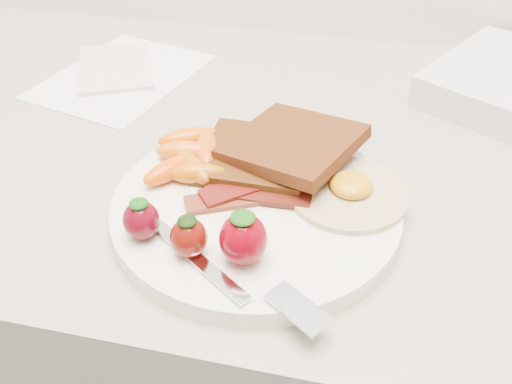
# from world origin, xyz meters

# --- Properties ---
(counter) EXTENTS (2.00, 0.60, 0.90)m
(counter) POSITION_xyz_m (0.00, 1.70, 0.45)
(counter) COLOR gray
(counter) RESTS_ON ground
(plate) EXTENTS (0.27, 0.27, 0.02)m
(plate) POSITION_xyz_m (0.01, 1.57, 0.91)
(plate) COLOR white
(plate) RESTS_ON counter
(toast_lower) EXTENTS (0.11, 0.11, 0.01)m
(toast_lower) POSITION_xyz_m (-0.01, 1.63, 0.93)
(toast_lower) COLOR #3B260B
(toast_lower) RESTS_ON plate
(toast_upper) EXTENTS (0.15, 0.15, 0.03)m
(toast_upper) POSITION_xyz_m (0.03, 1.64, 0.94)
(toast_upper) COLOR #361706
(toast_upper) RESTS_ON toast_lower
(fried_egg) EXTENTS (0.12, 0.12, 0.02)m
(fried_egg) POSITION_xyz_m (0.09, 1.59, 0.92)
(fried_egg) COLOR silver
(fried_egg) RESTS_ON plate
(bacon_strips) EXTENTS (0.12, 0.09, 0.01)m
(bacon_strips) POSITION_xyz_m (0.00, 1.57, 0.92)
(bacon_strips) COLOR #3E0E09
(bacon_strips) RESTS_ON plate
(baby_carrots) EXTENTS (0.09, 0.12, 0.02)m
(baby_carrots) POSITION_xyz_m (-0.07, 1.61, 0.93)
(baby_carrots) COLOR orange
(baby_carrots) RESTS_ON plate
(strawberries) EXTENTS (0.13, 0.04, 0.05)m
(strawberries) POSITION_xyz_m (-0.02, 1.49, 0.94)
(strawberries) COLOR #540411
(strawberries) RESTS_ON plate
(fork) EXTENTS (0.17, 0.10, 0.00)m
(fork) POSITION_xyz_m (0.02, 1.46, 0.92)
(fork) COLOR silver
(fork) RESTS_ON plate
(paper_sheet) EXTENTS (0.21, 0.25, 0.00)m
(paper_sheet) POSITION_xyz_m (-0.23, 1.80, 0.90)
(paper_sheet) COLOR white
(paper_sheet) RESTS_ON counter
(notepad) EXTENTS (0.15, 0.17, 0.01)m
(notepad) POSITION_xyz_m (-0.25, 1.82, 0.91)
(notepad) COLOR silver
(notepad) RESTS_ON paper_sheet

